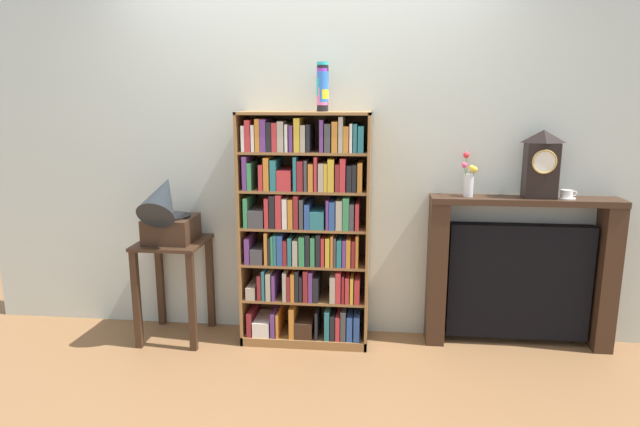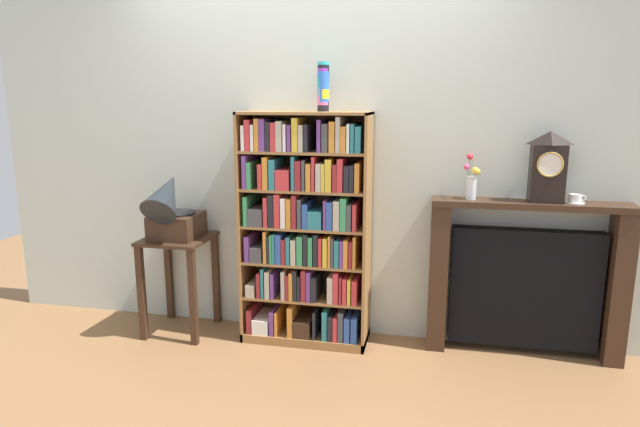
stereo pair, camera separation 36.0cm
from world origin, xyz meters
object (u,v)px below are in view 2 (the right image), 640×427
Objects in this scene: bookshelf at (306,231)px; flower_vase at (472,181)px; gramophone at (171,209)px; teacup_with_saucer at (575,199)px; mantel_clock at (548,167)px; cup_stack at (323,87)px; fireplace_mantel at (525,280)px; side_table_left at (179,264)px.

bookshelf is 1.12m from flower_vase.
gramophone reaches higher than teacup_with_saucer.
teacup_with_saucer is at bearing -0.52° from flower_vase.
mantel_clock is at bearing -179.21° from teacup_with_saucer.
cup_stack is at bearing 27.09° from bookshelf.
bookshelf is 5.05× the size of cup_stack.
fireplace_mantel is (1.42, 0.09, -0.27)m from bookshelf.
bookshelf is 5.49× the size of flower_vase.
bookshelf is 0.94m from cup_stack.
cup_stack is 0.59× the size of gramophone.
teacup_with_saucer is (1.67, 0.08, 0.26)m from bookshelf.
cup_stack is at bearing -178.22° from fireplace_mantel.
fireplace_mantel is 0.73m from flower_vase.
fireplace_mantel is (1.31, 0.04, -1.21)m from cup_stack.
teacup_with_saucer is (0.17, 0.00, -0.19)m from mantel_clock.
flower_vase is (1.96, 0.13, 0.63)m from side_table_left.
flower_vase is (-0.44, 0.01, -0.10)m from mantel_clock.
gramophone is at bearing -174.36° from flower_vase.
gramophone is 4.30× the size of teacup_with_saucer.
cup_stack is 1.30m from gramophone.
cup_stack is 1.79m from fireplace_mantel.
bookshelf is at bearing 7.05° from gramophone.
cup_stack is at bearing -178.33° from flower_vase.
teacup_with_saucer is at bearing 0.81° from cup_stack.
bookshelf reaches higher than gramophone.
mantel_clock is (1.39, 0.02, -0.48)m from cup_stack.
flower_vase is at bearing 179.48° from teacup_with_saucer.
mantel_clock is 0.26m from teacup_with_saucer.
side_table_left is 0.57× the size of fireplace_mantel.
cup_stack is 1.58m from side_table_left.
side_table_left is at bearing 90.00° from gramophone.
teacup_with_saucer is (2.57, 0.12, 0.54)m from side_table_left.
cup_stack reaches higher than side_table_left.
mantel_clock reaches higher than gramophone.
bookshelf is at bearing -176.19° from fireplace_mantel.
gramophone is 1.98m from flower_vase.
cup_stack is at bearing -179.18° from mantel_clock.
fireplace_mantel is 0.59m from teacup_with_saucer.
bookshelf is 2.25× the size of side_table_left.
gramophone is 2.43m from mantel_clock.
cup_stack reaches higher than gramophone.
side_table_left is at bearing -177.26° from teacup_with_saucer.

